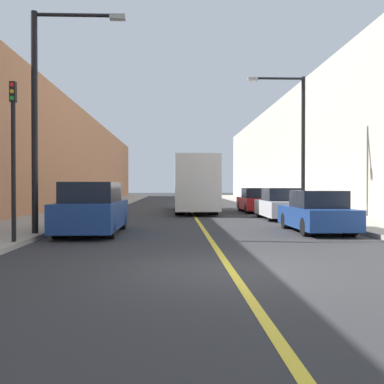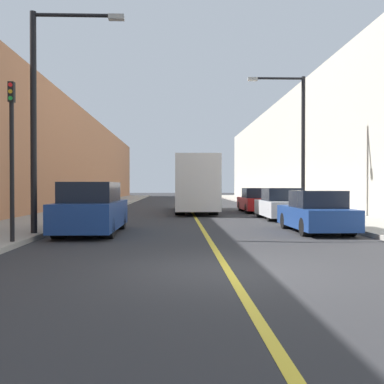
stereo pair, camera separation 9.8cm
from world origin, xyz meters
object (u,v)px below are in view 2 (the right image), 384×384
Objects in this scene: car_right_near at (316,213)px; car_right_mid at (281,205)px; parked_suv_left at (92,210)px; street_lamp_right at (298,135)px; traffic_light at (12,155)px; bus at (194,184)px; car_right_far at (256,201)px; street_lamp_left at (43,105)px.

car_right_near is 0.99× the size of car_right_mid.
parked_suv_left is 12.32m from street_lamp_right.
car_right_mid is 13.86m from traffic_light.
car_right_mid is (4.02, -6.70, -1.11)m from bus.
street_lamp_left is at bearing -124.31° from car_right_far.
traffic_light is (-1.52, -3.35, 1.67)m from parked_suv_left.
car_right_near is 12.31m from car_right_far.
bus reaches higher than car_right_mid.
street_lamp_right is at bearing 38.53° from parked_suv_left.
traffic_light is (-5.64, -16.47, 0.69)m from bus.
car_right_mid is (8.14, 6.42, -0.14)m from parked_suv_left.
street_lamp_right is 15.30m from traffic_light.
street_lamp_left reaches higher than traffic_light.
bus is 2.40× the size of car_right_near.
traffic_light is at bearing -134.68° from car_right_mid.
bus reaches higher than parked_suv_left.
street_lamp_left is 1.63× the size of traffic_light.
street_lamp_left is at bearing -141.10° from street_lamp_right.
parked_suv_left is 7.96m from car_right_near.
street_lamp_left reaches higher than parked_suv_left.
car_right_mid is at bearing 38.26° from parked_suv_left.
car_right_mid reaches higher than car_right_near.
car_right_far is 16.94m from street_lamp_left.
street_lamp_right reaches higher than parked_suv_left.
street_lamp_right is at bearing 79.80° from car_right_near.
car_right_far is 1.06× the size of traffic_light.
traffic_light is (-0.20, -2.19, -1.76)m from street_lamp_left.
street_lamp_right reaches higher than bus.
car_right_mid reaches higher than car_right_far.
car_right_far is (3.89, -0.61, -1.12)m from bus.
bus reaches higher than car_right_far.
traffic_light is at bearing -135.14° from street_lamp_right.
car_right_near is (7.95, 0.19, -0.16)m from parked_suv_left.
street_lamp_right reaches higher than car_right_far.
bus is 13.53m from car_right_near.
parked_suv_left is 1.15× the size of traffic_light.
street_lamp_right is (5.13, -5.75, 2.50)m from bus.
bus is 4.09m from car_right_far.
street_lamp_left reaches higher than car_right_mid.
car_right_near is at bearing 8.35° from street_lamp_left.
bus is at bearing 69.14° from street_lamp_left.
traffic_light is at bearing -121.00° from car_right_far.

